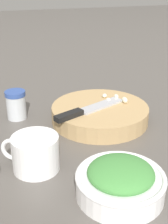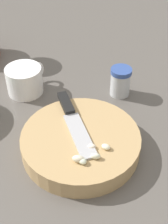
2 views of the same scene
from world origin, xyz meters
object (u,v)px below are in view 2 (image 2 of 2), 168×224
coffee_mug (25,80)px  cutting_board (81,142)px  spice_jar (120,82)px  chef_knife (73,119)px  garlic_cloves (88,155)px

coffee_mug → cutting_board: bearing=-49.9°
cutting_board → spice_jar: bearing=68.2°
chef_knife → spice_jar: spice_jar is taller
cutting_board → coffee_mug: size_ratio=2.23×
garlic_cloves → coffee_mug: bearing=126.1°
chef_knife → garlic_cloves: 0.11m
garlic_cloves → spice_jar: bearing=76.9°
chef_knife → coffee_mug: (-0.14, 0.15, -0.01)m
cutting_board → chef_knife: size_ratio=1.24×
cutting_board → coffee_mug: coffee_mug is taller
chef_knife → cutting_board: bearing=92.3°
spice_jar → cutting_board: bearing=-111.8°
spice_jar → chef_knife: bearing=-122.8°
cutting_board → coffee_mug: 0.26m
cutting_board → garlic_cloves: size_ratio=3.39×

